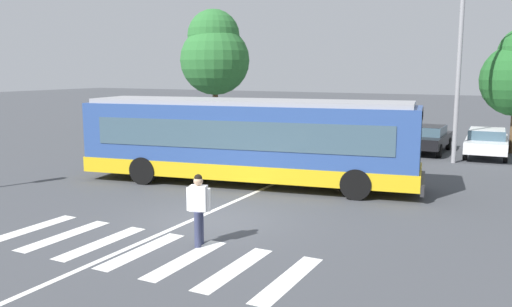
% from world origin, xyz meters
% --- Properties ---
extents(ground_plane, '(160.00, 160.00, 0.00)m').
position_xyz_m(ground_plane, '(0.00, 0.00, 0.00)').
color(ground_plane, '#424449').
extents(city_transit_bus, '(12.43, 4.55, 3.06)m').
position_xyz_m(city_transit_bus, '(-1.32, 4.65, 1.59)').
color(city_transit_bus, black).
rests_on(city_transit_bus, ground_plane).
extents(pedestrian_crossing_street, '(0.56, 0.38, 1.72)m').
position_xyz_m(pedestrian_crossing_street, '(0.91, -1.92, 0.97)').
color(pedestrian_crossing_street, '#333856').
rests_on(pedestrian_crossing_street, ground_plane).
extents(parked_car_champagne, '(2.04, 4.58, 1.35)m').
position_xyz_m(parked_car_champagne, '(-5.07, 15.08, 0.77)').
color(parked_car_champagne, black).
rests_on(parked_car_champagne, ground_plane).
extents(parked_car_charcoal, '(1.88, 4.50, 1.35)m').
position_xyz_m(parked_car_charcoal, '(-2.42, 15.56, 0.77)').
color(parked_car_charcoal, black).
rests_on(parked_car_charcoal, ground_plane).
extents(parked_car_red, '(1.91, 4.52, 1.35)m').
position_xyz_m(parked_car_red, '(0.48, 15.47, 0.77)').
color(parked_car_red, black).
rests_on(parked_car_red, ground_plane).
extents(parked_car_black, '(1.91, 4.52, 1.35)m').
position_xyz_m(parked_car_black, '(3.11, 15.38, 0.77)').
color(parked_car_black, black).
rests_on(parked_car_black, ground_plane).
extents(parked_car_white, '(2.04, 4.58, 1.35)m').
position_xyz_m(parked_car_white, '(5.88, 15.21, 0.77)').
color(parked_car_white, black).
rests_on(parked_car_white, ground_plane).
extents(twin_arm_street_lamp, '(4.05, 0.32, 9.67)m').
position_xyz_m(twin_arm_street_lamp, '(4.73, 12.80, 5.86)').
color(twin_arm_street_lamp, '#939399').
rests_on(twin_arm_street_lamp, ground_plane).
extents(background_tree_left, '(4.56, 4.56, 8.03)m').
position_xyz_m(background_tree_left, '(-11.14, 18.32, 5.19)').
color(background_tree_left, brown).
rests_on(background_tree_left, ground_plane).
extents(crosswalk_painted_stripes, '(7.80, 2.73, 0.01)m').
position_xyz_m(crosswalk_painted_stripes, '(-0.05, -2.84, 0.00)').
color(crosswalk_painted_stripes, silver).
rests_on(crosswalk_painted_stripes, ground_plane).
extents(lane_center_line, '(0.16, 24.00, 0.01)m').
position_xyz_m(lane_center_line, '(-0.46, 2.00, 0.00)').
color(lane_center_line, silver).
rests_on(lane_center_line, ground_plane).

